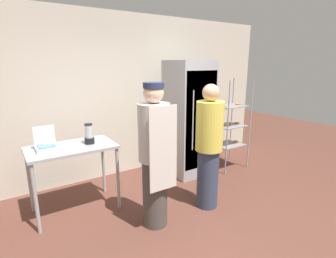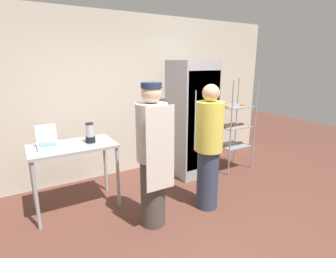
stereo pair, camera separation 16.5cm
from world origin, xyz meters
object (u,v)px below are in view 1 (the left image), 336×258
baking_rack (230,125)px  person_baker (155,155)px  donut_box (47,146)px  person_customer (209,147)px  blender_pitcher (89,135)px  refrigerator (189,119)px

baking_rack → person_baker: (-2.12, -0.84, 0.09)m
donut_box → person_customer: person_customer is taller
blender_pitcher → person_baker: (0.50, -0.87, -0.12)m
person_baker → person_customer: 0.83m
person_baker → baking_rack: bearing=21.5°
blender_pitcher → person_customer: person_customer is taller
donut_box → person_customer: size_ratio=0.17×
baking_rack → person_customer: person_customer is taller
blender_pitcher → person_customer: (1.32, -0.89, -0.16)m
person_baker → donut_box: bearing=139.0°
refrigerator → baking_rack: 0.85m
blender_pitcher → person_customer: size_ratio=0.16×
donut_box → blender_pitcher: 0.53m
donut_box → baking_rack: bearing=-0.9°
refrigerator → person_baker: 1.70m
refrigerator → baking_rack: size_ratio=1.19×
person_customer → donut_box: bearing=153.8°
refrigerator → blender_pitcher: (-1.82, -0.19, 0.03)m
baking_rack → person_customer: (-1.30, -0.86, 0.04)m
donut_box → person_customer: (1.85, -0.91, -0.09)m
person_customer → person_baker: bearing=178.5°
donut_box → blender_pitcher: bearing=-2.3°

